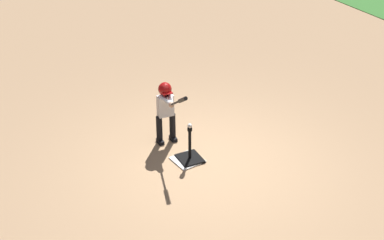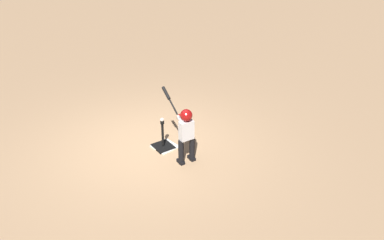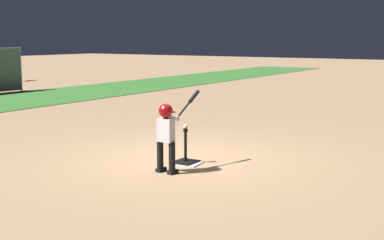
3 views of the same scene
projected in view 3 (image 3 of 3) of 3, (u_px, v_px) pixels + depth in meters
ground_plane at (183, 159)px, 9.34m from camera, size 90.00×90.00×0.00m
home_plate at (187, 163)px, 8.98m from camera, size 0.49×0.49×0.02m
batting_tee at (186, 158)px, 9.00m from camera, size 0.40×0.36×0.59m
batter_child at (167, 129)px, 8.30m from camera, size 0.99×0.35×1.24m
baseball at (185, 127)px, 8.91m from camera, size 0.07×0.07×0.07m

